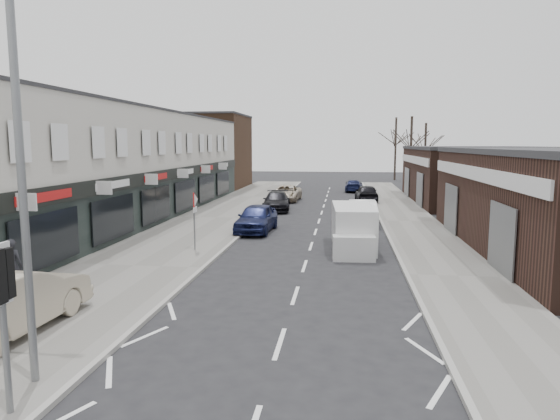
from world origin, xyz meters
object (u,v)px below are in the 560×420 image
(white_van, at_px, (353,229))
(parked_car_right_b, at_px, (366,193))
(pedestrian, at_px, (12,266))
(parked_car_left_c, at_px, (286,193))
(parked_car_right_a, at_px, (362,211))
(parked_car_right_c, at_px, (354,186))
(street_lamp, at_px, (29,160))
(sedan_on_pavement, at_px, (9,301))
(traffic_light, at_px, (0,289))
(warning_sign, at_px, (195,205))
(parked_car_left_a, at_px, (256,218))
(parked_car_left_b, at_px, (276,201))

(white_van, relative_size, parked_car_right_b, 1.21)
(pedestrian, xyz_separation_m, parked_car_left_c, (5.66, 28.38, -0.34))
(pedestrian, height_order, parked_car_right_a, pedestrian)
(parked_car_right_b, relative_size, parked_car_right_c, 1.03)
(parked_car_left_c, bearing_deg, street_lamp, -89.25)
(street_lamp, relative_size, parked_car_left_c, 1.63)
(pedestrian, height_order, parked_car_left_c, pedestrian)
(white_van, xyz_separation_m, parked_car_right_c, (0.60, 28.90, -0.34))
(pedestrian, height_order, parked_car_right_c, pedestrian)
(sedan_on_pavement, bearing_deg, traffic_light, 127.73)
(pedestrian, bearing_deg, warning_sign, -127.63)
(parked_car_right_b, bearing_deg, parked_car_right_a, 83.47)
(warning_sign, relative_size, sedan_on_pavement, 0.54)
(warning_sign, bearing_deg, parked_car_right_a, 50.53)
(pedestrian, relative_size, parked_car_left_c, 0.37)
(white_van, distance_m, parked_car_left_a, 6.66)
(warning_sign, bearing_deg, parked_car_right_b, 67.77)
(traffic_light, xyz_separation_m, parked_car_left_c, (1.00, 35.11, -1.73))
(street_lamp, height_order, parked_car_right_b, street_lamp)
(white_van, relative_size, parked_car_right_a, 1.16)
(warning_sign, xyz_separation_m, parked_car_left_a, (1.84, 5.65, -1.42))
(traffic_light, distance_m, white_van, 16.98)
(street_lamp, xyz_separation_m, warning_sign, (-0.63, 12.80, -2.42))
(warning_sign, distance_m, white_van, 7.45)
(warning_sign, relative_size, parked_car_left_b, 0.57)
(warning_sign, height_order, parked_car_right_c, warning_sign)
(warning_sign, relative_size, pedestrian, 1.50)
(parked_car_left_c, distance_m, parked_car_right_a, 13.07)
(warning_sign, height_order, sedan_on_pavement, warning_sign)
(warning_sign, relative_size, parked_car_left_c, 0.55)
(traffic_light, distance_m, parked_car_left_c, 35.17)
(street_lamp, bearing_deg, parked_car_right_b, 76.72)
(sedan_on_pavement, bearing_deg, parked_car_left_b, -95.43)
(traffic_light, xyz_separation_m, sedan_on_pavement, (-2.52, 3.56, -1.47))
(warning_sign, height_order, parked_car_left_b, warning_sign)
(parked_car_left_b, xyz_separation_m, parked_car_right_a, (6.08, -5.24, 0.06))
(parked_car_right_a, bearing_deg, street_lamp, 69.01)
(parked_car_right_a, distance_m, parked_car_right_c, 21.02)
(street_lamp, height_order, parked_car_left_c, street_lamp)
(parked_car_left_b, xyz_separation_m, parked_car_left_c, (0.00, 6.33, -0.01))
(pedestrian, height_order, parked_car_right_b, pedestrian)
(street_lamp, xyz_separation_m, sedan_on_pavement, (-2.39, 2.35, -3.67))
(parked_car_left_b, relative_size, parked_car_right_b, 1.08)
(parked_car_left_b, bearing_deg, pedestrian, -109.50)
(parked_car_right_a, bearing_deg, white_van, 81.95)
(street_lamp, relative_size, warning_sign, 2.96)
(street_lamp, xyz_separation_m, parked_car_left_c, (1.13, 33.90, -3.94))
(parked_car_left_c, bearing_deg, white_van, -71.83)
(sedan_on_pavement, distance_m, parked_car_right_a, 22.16)
(traffic_light, height_order, white_van, traffic_light)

